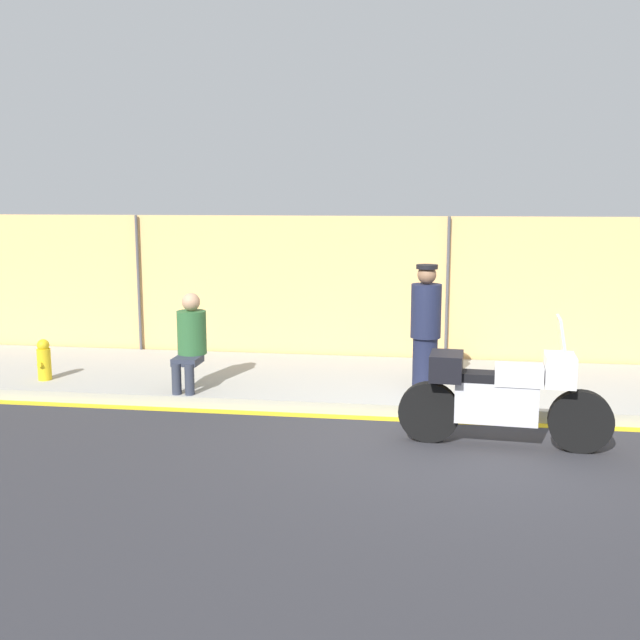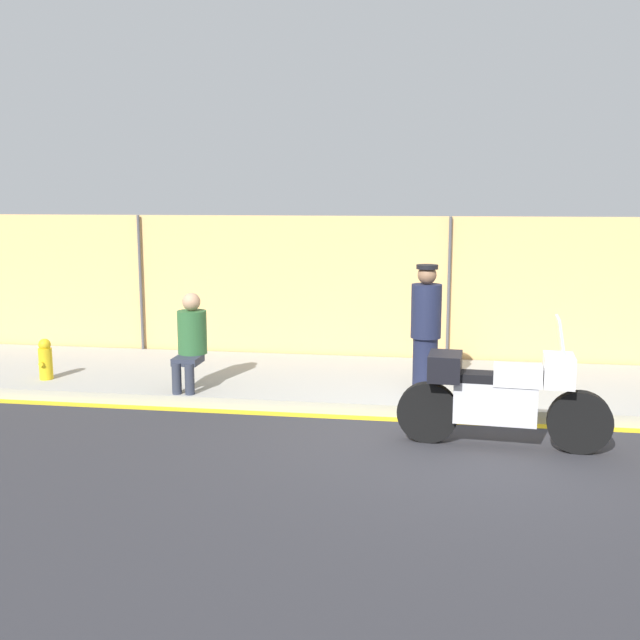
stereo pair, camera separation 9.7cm
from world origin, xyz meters
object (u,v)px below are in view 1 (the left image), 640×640
Objects in this scene: fire_hydrant at (44,360)px; person_seated_on_curb at (190,336)px; officer_standing at (426,327)px; motorcycle at (502,394)px.

person_seated_on_curb is at bearing -3.14° from fire_hydrant.
officer_standing reaches higher than fire_hydrant.
motorcycle is at bearing -64.31° from officer_standing.
person_seated_on_curb reaches higher than fire_hydrant.
officer_standing reaches higher than person_seated_on_curb.
person_seated_on_curb is (-4.08, 1.42, 0.28)m from motorcycle.
fire_hydrant is at bearing 176.86° from person_seated_on_curb.
person_seated_on_curb is (-3.21, -0.40, -0.15)m from officer_standing.
motorcycle is 1.78× the size of person_seated_on_curb.
motorcycle is at bearing -13.70° from fire_hydrant.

